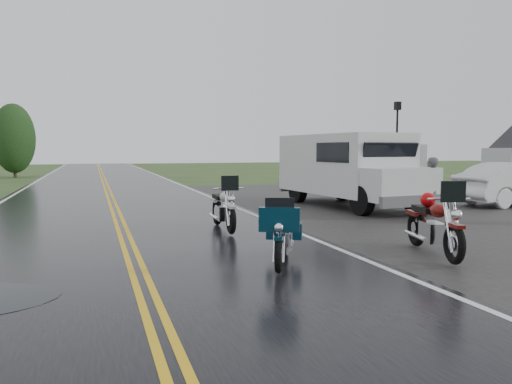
# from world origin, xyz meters

# --- Properties ---
(ground) EXTENTS (120.00, 120.00, 0.00)m
(ground) POSITION_xyz_m (0.00, 0.00, 0.00)
(ground) COLOR #2D471E
(ground) RESTS_ON ground
(road) EXTENTS (8.00, 100.00, 0.04)m
(road) POSITION_xyz_m (0.00, 10.00, 0.02)
(road) COLOR black
(road) RESTS_ON ground
(parking_pad) EXTENTS (14.00, 24.00, 0.03)m
(parking_pad) POSITION_xyz_m (11.00, 5.00, 0.01)
(parking_pad) COLOR black
(parking_pad) RESTS_ON ground
(visitor_center) EXTENTS (16.00, 10.00, 4.80)m
(visitor_center) POSITION_xyz_m (20.00, 12.00, 2.40)
(visitor_center) COLOR #A8AAAD
(visitor_center) RESTS_ON ground
(motorcycle_red) EXTENTS (1.40, 2.42, 1.35)m
(motorcycle_red) POSITION_xyz_m (4.96, -1.83, 0.67)
(motorcycle_red) COLOR #580D0A
(motorcycle_red) RESTS_ON ground
(motorcycle_teal) EXTENTS (1.48, 2.08, 1.16)m
(motorcycle_teal) POSITION_xyz_m (2.03, -1.46, 0.58)
(motorcycle_teal) COLOR #052739
(motorcycle_teal) RESTS_ON ground
(motorcycle_silver) EXTENTS (0.88, 2.21, 1.28)m
(motorcycle_silver) POSITION_xyz_m (2.25, 2.11, 0.64)
(motorcycle_silver) COLOR #A6A8AE
(motorcycle_silver) RESTS_ON ground
(van_white) EXTENTS (3.02, 6.57, 2.50)m
(van_white) POSITION_xyz_m (6.76, 4.20, 1.25)
(van_white) COLOR silver
(van_white) RESTS_ON ground
(person_at_van) EXTENTS (0.71, 0.58, 1.69)m
(person_at_van) POSITION_xyz_m (8.57, 3.52, 0.84)
(person_at_van) COLOR #48484C
(person_at_van) RESTS_ON ground
(lamp_post_far_right) EXTENTS (0.38, 0.38, 4.44)m
(lamp_post_far_right) POSITION_xyz_m (14.44, 13.99, 2.22)
(lamp_post_far_right) COLOR black
(lamp_post_far_right) RESTS_ON ground
(tree_left_far) EXTENTS (2.80, 2.80, 4.30)m
(tree_left_far) POSITION_xyz_m (-5.69, 29.05, 2.15)
(tree_left_far) COLOR #1E3D19
(tree_left_far) RESTS_ON ground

